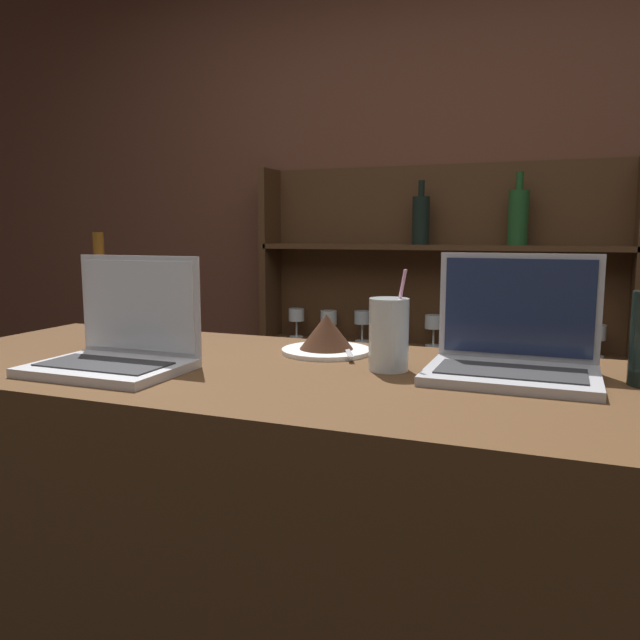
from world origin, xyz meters
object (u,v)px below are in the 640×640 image
at_px(cake_plate, 326,336).
at_px(wine_bottle_amber, 101,305).
at_px(water_glass, 389,334).
at_px(laptop_far, 513,350).
at_px(laptop_near, 120,344).

bearing_deg(cake_plate, wine_bottle_amber, -164.82).
xyz_separation_m(cake_plate, water_glass, (0.18, -0.13, 0.04)).
bearing_deg(wine_bottle_amber, laptop_far, 3.62).
distance_m(water_glass, wine_bottle_amber, 0.71).
xyz_separation_m(cake_plate, wine_bottle_amber, (-0.53, -0.14, 0.07)).
distance_m(laptop_far, wine_bottle_amber, 0.95).
height_order(laptop_near, laptop_far, laptop_far).
relative_size(laptop_near, cake_plate, 1.44).
distance_m(laptop_near, wine_bottle_amber, 0.26).
bearing_deg(laptop_far, wine_bottle_amber, -176.38).
relative_size(cake_plate, water_glass, 1.01).
bearing_deg(cake_plate, laptop_near, -137.11).
bearing_deg(wine_bottle_amber, laptop_near, -42.05).
xyz_separation_m(laptop_near, laptop_far, (0.76, 0.23, 0.00)).
xyz_separation_m(laptop_near, cake_plate, (0.34, 0.31, -0.01)).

